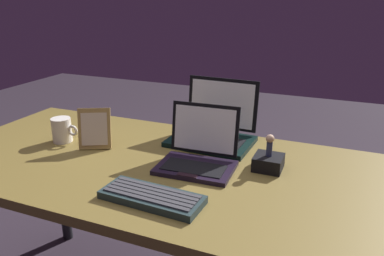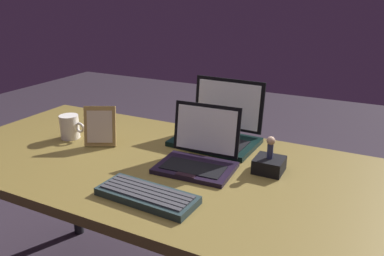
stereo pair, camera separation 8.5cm
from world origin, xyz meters
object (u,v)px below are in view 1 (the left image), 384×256
Objects in this scene: laptop_rear at (214,130)px; figurine_stand at (268,162)px; laptop_front at (198,155)px; external_keyboard at (152,197)px; photo_frame at (95,129)px; coffee_mug at (62,130)px; figurine at (270,143)px.

figurine_stand is (0.25, -0.17, -0.02)m from laptop_rear.
laptop_front is 0.25m from laptop_rear.
photo_frame reaches higher than external_keyboard.
figurine_stand is at bearing 18.23° from laptop_front.
external_keyboard is at bearing -34.59° from photo_frame.
laptop_rear reaches higher than external_keyboard.
laptop_front is at bearing -161.77° from figurine_stand.
laptop_front is at bearing 81.68° from external_keyboard.
laptop_front reaches higher than coffee_mug.
figurine_stand reaches higher than external_keyboard.
laptop_rear is 3.46× the size of figurine_stand.
external_keyboard is 1.98× the size of photo_frame.
coffee_mug is at bearing 178.76° from photo_frame.
laptop_rear is 0.51m from external_keyboard.
figurine is at bearing 18.23° from laptop_front.
coffee_mug is at bearing -175.51° from figurine.
external_keyboard is (-0.04, -0.26, -0.03)m from laptop_front.
figurine is (0.65, 0.07, 0.02)m from photo_frame.
coffee_mug is at bearing -156.94° from laptop_rear.
figurine is at bearing 165.96° from figurine_stand.
figurine reaches higher than coffee_mug.
laptop_rear is 4.32× the size of figurine.
external_keyboard is 0.61m from coffee_mug.
figurine is at bearing 5.90° from photo_frame.
laptop_rear reaches higher than photo_frame.
figurine_stand is (0.65, 0.07, -0.05)m from photo_frame.
laptop_rear reaches higher than figurine_stand.
laptop_rear is 0.60m from coffee_mug.
laptop_rear is 1.08× the size of external_keyboard.
external_keyboard is 0.43m from figurine.
external_keyboard is at bearing -128.22° from figurine_stand.
laptop_rear is at bearing 23.06° from coffee_mug.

